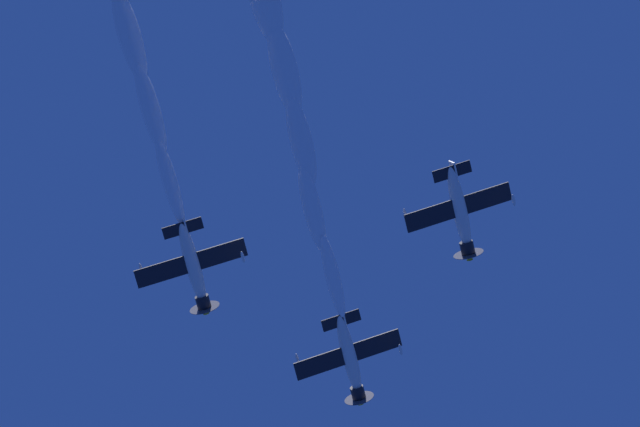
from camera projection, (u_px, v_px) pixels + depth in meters
airplane_lead at (350, 359)px, 98.72m from camera, size 8.29×8.99×3.28m
airplane_left_wingman at (194, 268)px, 96.74m from camera, size 8.30×9.02×3.06m
airplane_right_wingman at (460, 212)px, 97.01m from camera, size 8.29×8.98×3.34m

